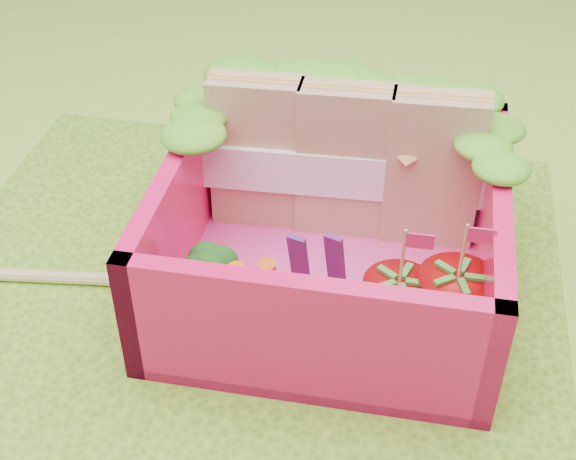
# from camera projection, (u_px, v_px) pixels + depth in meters

# --- Properties ---
(ground) EXTENTS (14.00, 14.00, 0.00)m
(ground) POSITION_uv_depth(u_px,v_px,m) (235.00, 312.00, 3.23)
(ground) COLOR #9FCD39
(ground) RESTS_ON ground
(placemat) EXTENTS (2.60, 2.60, 0.03)m
(placemat) POSITION_uv_depth(u_px,v_px,m) (235.00, 310.00, 3.22)
(placemat) COLOR #578B1F
(placemat) RESTS_ON ground
(bento_floor) EXTENTS (1.30, 1.30, 0.05)m
(bento_floor) POSITION_uv_depth(u_px,v_px,m) (329.00, 277.00, 3.31)
(bento_floor) COLOR #EA3B97
(bento_floor) RESTS_ON placemat
(bento_box) EXTENTS (1.30, 1.30, 0.55)m
(bento_box) POSITION_uv_depth(u_px,v_px,m) (332.00, 230.00, 3.15)
(bento_box) COLOR #FB155D
(bento_box) RESTS_ON placemat
(lettuce_ruffle) EXTENTS (1.43, 0.77, 0.11)m
(lettuce_ruffle) POSITION_uv_depth(u_px,v_px,m) (350.00, 99.00, 3.30)
(lettuce_ruffle) COLOR #41931A
(lettuce_ruffle) RESTS_ON bento_box
(sandwich_stack) EXTENTS (1.24, 0.22, 0.68)m
(sandwich_stack) POSITION_uv_depth(u_px,v_px,m) (345.00, 162.00, 3.34)
(sandwich_stack) COLOR #A27755
(sandwich_stack) RESTS_ON bento_floor
(broccoli) EXTENTS (0.33, 0.33, 0.27)m
(broccoli) POSITION_uv_depth(u_px,v_px,m) (204.00, 270.00, 3.02)
(broccoli) COLOR #5C9749
(broccoli) RESTS_ON bento_floor
(carrot_sticks) EXTENTS (0.17, 0.13, 0.29)m
(carrot_sticks) POSITION_uv_depth(u_px,v_px,m) (252.00, 293.00, 3.00)
(carrot_sticks) COLOR orange
(carrot_sticks) RESTS_ON bento_floor
(purple_wedges) EXTENTS (0.21, 0.07, 0.38)m
(purple_wedges) POSITION_uv_depth(u_px,v_px,m) (318.00, 270.00, 3.02)
(purple_wedges) COLOR #501B60
(purple_wedges) RESTS_ON bento_floor
(strawberry_left) EXTENTS (0.26, 0.26, 0.50)m
(strawberry_left) POSITION_uv_depth(u_px,v_px,m) (397.00, 308.00, 2.94)
(strawberry_left) COLOR red
(strawberry_left) RESTS_ON bento_floor
(strawberry_right) EXTENTS (0.29, 0.29, 0.53)m
(strawberry_right) POSITION_uv_depth(u_px,v_px,m) (453.00, 306.00, 2.93)
(strawberry_right) COLOR red
(strawberry_right) RESTS_ON bento_floor
(snap_peas) EXTENTS (0.59, 0.65, 0.05)m
(snap_peas) POSITION_uv_depth(u_px,v_px,m) (424.00, 319.00, 3.05)
(snap_peas) COLOR #5CBD3B
(snap_peas) RESTS_ON bento_floor
(chopsticks) EXTENTS (2.48, 0.35, 0.05)m
(chopsticks) POSITION_uv_depth(u_px,v_px,m) (19.00, 275.00, 3.32)
(chopsticks) COLOR tan
(chopsticks) RESTS_ON placemat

